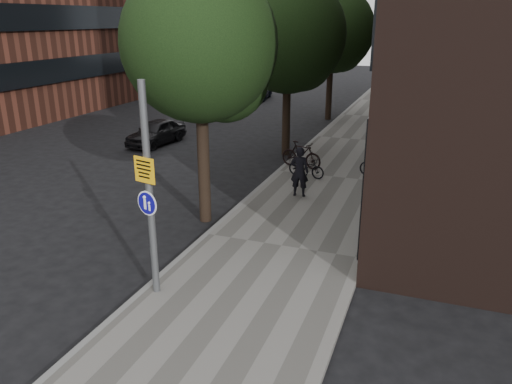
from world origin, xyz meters
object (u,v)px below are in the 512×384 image
at_px(parked_bike_facade_near, 381,167).
at_px(parked_car_near, 156,132).
at_px(signpost, 149,192).
at_px(pedestrian, 299,172).

relative_size(parked_bike_facade_near, parked_car_near, 0.46).
xyz_separation_m(signpost, pedestrian, (1.30, 7.32, -1.51)).
bearing_deg(signpost, parked_bike_facade_near, 84.09).
bearing_deg(parked_car_near, parked_bike_facade_near, -5.10).
distance_m(pedestrian, parked_bike_facade_near, 3.95).
bearing_deg(parked_bike_facade_near, parked_car_near, 89.45).
relative_size(pedestrian, parked_bike_facade_near, 1.04).
xyz_separation_m(signpost, parked_car_near, (-7.52, 12.59, -1.88)).
relative_size(signpost, parked_car_near, 1.30).
relative_size(pedestrian, parked_car_near, 0.48).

